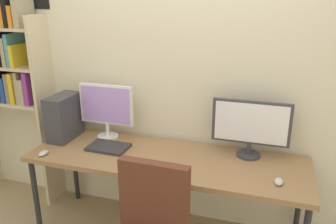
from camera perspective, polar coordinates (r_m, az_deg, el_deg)
wall_back at (r=2.86m, az=2.23°, el=6.30°), size 4.54×0.11×2.60m
desk at (r=2.69m, az=-0.33°, el=-8.45°), size 2.14×0.68×0.74m
bookshelf at (r=3.50m, az=-25.66°, el=6.74°), size 0.83×0.28×1.95m
monitor_left at (r=2.96m, az=-10.16°, el=0.63°), size 0.48×0.18×0.47m
monitor_right at (r=2.66m, az=13.53°, el=-2.22°), size 0.58×0.18×0.44m
pc_tower at (r=3.07m, az=-16.81°, el=-0.79°), size 0.17×0.34×0.38m
keyboard_main at (r=2.47m, az=-1.99°, el=-9.52°), size 0.33×0.13×0.02m
mouse_left_side at (r=2.43m, az=17.85°, el=-10.89°), size 0.06×0.10×0.03m
mouse_right_side at (r=2.86m, az=-19.92°, el=-6.41°), size 0.06×0.10×0.03m
laptop_closed at (r=2.84m, az=-9.82°, el=-5.74°), size 0.33×0.23×0.02m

